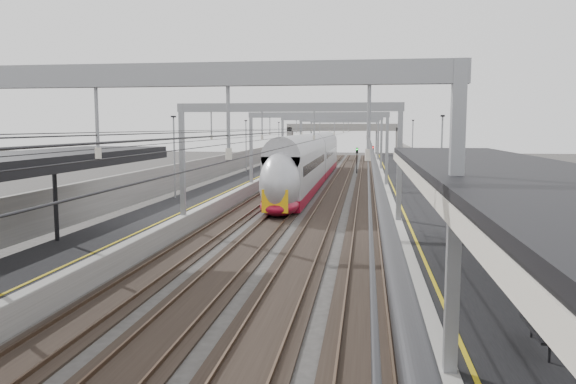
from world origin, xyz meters
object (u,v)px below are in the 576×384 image
(overbridge, at_px, (344,132))
(train, at_px, (311,165))
(bench, at_px, (546,324))
(signal_green, at_px, (301,153))

(overbridge, distance_m, train, 49.81)
(bench, distance_m, signal_green, 70.68)
(overbridge, xyz_separation_m, signal_green, (-5.20, -27.12, -2.89))
(bench, bearing_deg, overbridge, 95.17)
(overbridge, relative_size, bench, 11.09)
(train, distance_m, bench, 47.83)
(bench, bearing_deg, train, 102.34)
(bench, xyz_separation_m, signal_green, (-13.92, 69.29, 0.80))
(bench, height_order, signal_green, signal_green)
(signal_green, bearing_deg, train, -80.69)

